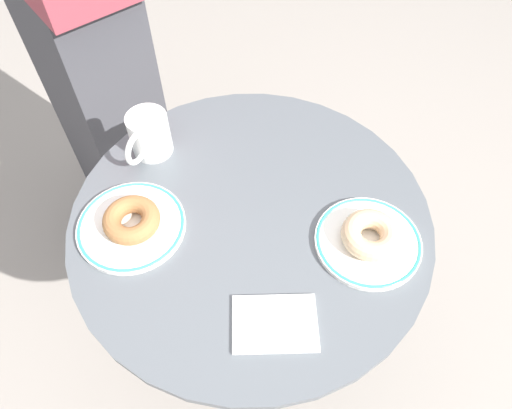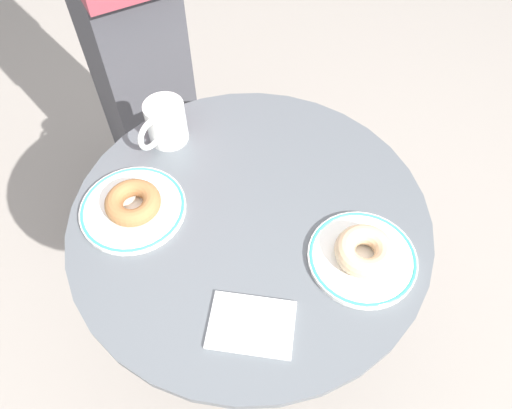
{
  "view_description": "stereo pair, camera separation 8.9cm",
  "coord_description": "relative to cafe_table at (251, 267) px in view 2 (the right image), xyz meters",
  "views": [
    {
      "loc": [
        0.05,
        -0.51,
        1.52
      ],
      "look_at": [
        0.01,
        0.01,
        0.78
      ],
      "focal_mm": 33.43,
      "sensor_mm": 36.0,
      "label": 1
    },
    {
      "loc": [
        0.14,
        -0.5,
        1.52
      ],
      "look_at": [
        0.01,
        0.01,
        0.78
      ],
      "focal_mm": 33.43,
      "sensor_mm": 36.0,
      "label": 2
    }
  ],
  "objects": [
    {
      "name": "plate_right",
      "position": [
        0.22,
        -0.04,
        0.22
      ],
      "size": [
        0.2,
        0.2,
        0.01
      ],
      "color": "white",
      "rests_on": "cafe_table"
    },
    {
      "name": "plate_left",
      "position": [
        -0.22,
        -0.05,
        0.22
      ],
      "size": [
        0.2,
        0.2,
        0.01
      ],
      "color": "white",
      "rests_on": "cafe_table"
    },
    {
      "name": "donut_cinnamon",
      "position": [
        -0.22,
        -0.05,
        0.24
      ],
      "size": [
        0.15,
        0.15,
        0.03
      ],
      "primitive_type": "torus",
      "rotation": [
        0.0,
        0.0,
        2.33
      ],
      "color": "#A36B3D",
      "rests_on": "plate_left"
    },
    {
      "name": "ground_plane",
      "position": [
        0.0,
        0.0,
        -0.56
      ],
      "size": [
        7.0,
        7.0,
        0.02
      ],
      "primitive_type": "cube",
      "color": "#9E9389"
    },
    {
      "name": "cafe_table",
      "position": [
        0.0,
        0.0,
        0.0
      ],
      "size": [
        0.7,
        0.7,
        0.76
      ],
      "color": "#565B60",
      "rests_on": "ground"
    },
    {
      "name": "donut_glazed",
      "position": [
        0.22,
        -0.04,
        0.24
      ],
      "size": [
        0.15,
        0.15,
        0.04
      ],
      "primitive_type": "torus",
      "rotation": [
        0.0,
        0.0,
        2.14
      ],
      "color": "#E0B789",
      "rests_on": "plate_right"
    },
    {
      "name": "coffee_mug",
      "position": [
        -0.22,
        0.15,
        0.26
      ],
      "size": [
        0.08,
        0.12,
        0.09
      ],
      "color": "white",
      "rests_on": "cafe_table"
    },
    {
      "name": "paper_napkin",
      "position": [
        0.06,
        -0.21,
        0.21
      ],
      "size": [
        0.15,
        0.12,
        0.01
      ],
      "primitive_type": "cube",
      "rotation": [
        0.0,
        0.0,
        0.11
      ],
      "color": "white",
      "rests_on": "cafe_table"
    }
  ]
}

